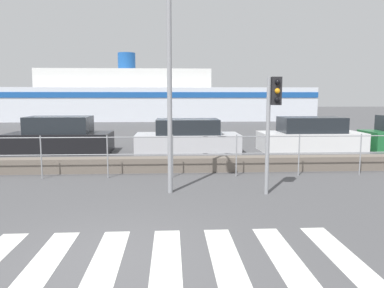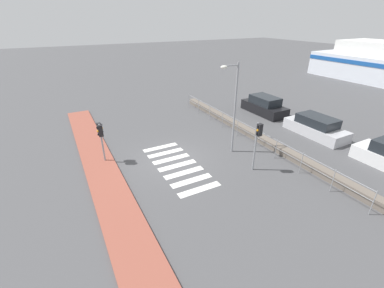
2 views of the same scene
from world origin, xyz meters
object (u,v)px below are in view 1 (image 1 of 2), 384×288
ferry_boat (155,99)px  traffic_light_far (273,109)px  parked_car_silver (187,138)px  parked_car_black (60,137)px  streetlamp (169,49)px  parked_car_white (311,136)px

ferry_boat → traffic_light_far: bearing=-82.3°
ferry_boat → parked_car_silver: bearing=-84.2°
parked_car_black → streetlamp: bearing=-56.8°
traffic_light_far → streetlamp: size_ratio=0.51×
parked_car_black → parked_car_silver: bearing=-0.0°
parked_car_white → parked_car_silver: bearing=180.0°
traffic_light_far → parked_car_black: 10.50m
traffic_light_far → parked_car_silver: (-1.77, 7.38, -1.52)m
parked_car_black → ferry_boat: bearing=82.3°
traffic_light_far → ferry_boat: (-4.16, 30.92, 0.03)m
parked_car_white → traffic_light_far: bearing=-117.2°
traffic_light_far → parked_car_black: bearing=134.8°
parked_car_silver → parked_car_white: (5.57, -0.00, 0.03)m
traffic_light_far → ferry_boat: ferry_boat is taller
streetlamp → traffic_light_far: bearing=-0.9°
traffic_light_far → parked_car_white: size_ratio=0.64×
parked_car_black → parked_car_silver: parked_car_black is taller
parked_car_black → parked_car_silver: (5.55, -0.00, -0.06)m
streetlamp → parked_car_white: 10.12m
streetlamp → ferry_boat: size_ratio=0.19×
ferry_boat → parked_car_silver: size_ratio=6.67×
streetlamp → parked_car_black: bearing=123.2°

